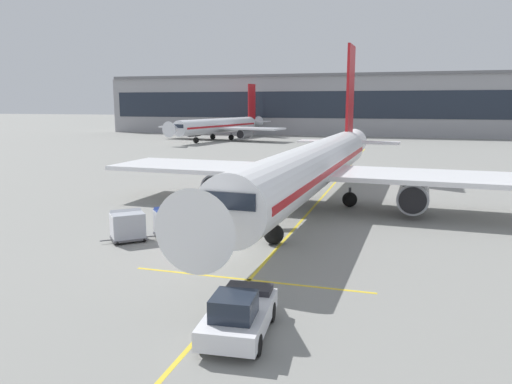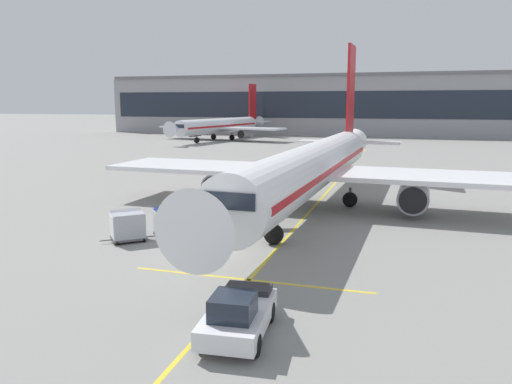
{
  "view_description": "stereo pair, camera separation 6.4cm",
  "coord_description": "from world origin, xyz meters",
  "px_view_note": "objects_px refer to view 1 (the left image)",
  "views": [
    {
      "loc": [
        10.64,
        -25.91,
        8.36
      ],
      "look_at": [
        1.69,
        4.03,
        2.71
      ],
      "focal_mm": 34.5,
      "sensor_mm": 36.0,
      "label": 1
    },
    {
      "loc": [
        10.7,
        -25.89,
        8.36
      ],
      "look_at": [
        1.69,
        4.03,
        2.71
      ],
      "focal_mm": 34.5,
      "sensor_mm": 36.0,
      "label": 2
    }
  ],
  "objects_px": {
    "belt_loader": "(227,216)",
    "ground_crew_marshaller": "(215,215)",
    "pushback_tug": "(239,314)",
    "ground_crew_wingwalker": "(188,213)",
    "parked_airplane": "(315,166)",
    "baggage_cart_lead": "(171,222)",
    "baggage_cart_second": "(128,225)",
    "safety_cone_engine_keepout": "(232,197)",
    "ground_crew_by_carts": "(176,222)",
    "ground_crew_by_loader": "(222,218)",
    "distant_airplane": "(220,126)"
  },
  "relations": [
    {
      "from": "safety_cone_engine_keepout",
      "to": "ground_crew_wingwalker",
      "type": "bearing_deg",
      "value": -89.41
    },
    {
      "from": "parked_airplane",
      "to": "baggage_cart_lead",
      "type": "height_order",
      "value": "parked_airplane"
    },
    {
      "from": "ground_crew_by_carts",
      "to": "distant_airplane",
      "type": "bearing_deg",
      "value": 108.85
    },
    {
      "from": "ground_crew_marshaller",
      "to": "safety_cone_engine_keepout",
      "type": "distance_m",
      "value": 9.7
    },
    {
      "from": "baggage_cart_lead",
      "to": "parked_airplane",
      "type": "bearing_deg",
      "value": 59.04
    },
    {
      "from": "pushback_tug",
      "to": "ground_crew_wingwalker",
      "type": "height_order",
      "value": "pushback_tug"
    },
    {
      "from": "ground_crew_by_loader",
      "to": "ground_crew_by_carts",
      "type": "relative_size",
      "value": 1.0
    },
    {
      "from": "belt_loader",
      "to": "ground_crew_wingwalker",
      "type": "bearing_deg",
      "value": -171.99
    },
    {
      "from": "baggage_cart_lead",
      "to": "ground_crew_wingwalker",
      "type": "relative_size",
      "value": 1.47
    },
    {
      "from": "belt_loader",
      "to": "baggage_cart_second",
      "type": "bearing_deg",
      "value": -135.7
    },
    {
      "from": "ground_crew_by_carts",
      "to": "ground_crew_wingwalker",
      "type": "relative_size",
      "value": 1.0
    },
    {
      "from": "baggage_cart_second",
      "to": "ground_crew_wingwalker",
      "type": "height_order",
      "value": "baggage_cart_second"
    },
    {
      "from": "parked_airplane",
      "to": "baggage_cart_lead",
      "type": "relative_size",
      "value": 17.5
    },
    {
      "from": "parked_airplane",
      "to": "baggage_cart_second",
      "type": "xyz_separation_m",
      "value": [
        -9.22,
        -13.37,
        -2.37
      ]
    },
    {
      "from": "ground_crew_by_carts",
      "to": "distant_airplane",
      "type": "distance_m",
      "value": 83.42
    },
    {
      "from": "baggage_cart_lead",
      "to": "ground_crew_by_carts",
      "type": "height_order",
      "value": "baggage_cart_lead"
    },
    {
      "from": "pushback_tug",
      "to": "ground_crew_marshaller",
      "type": "xyz_separation_m",
      "value": [
        -6.43,
        14.16,
        0.17
      ]
    },
    {
      "from": "ground_crew_wingwalker",
      "to": "belt_loader",
      "type": "bearing_deg",
      "value": 8.01
    },
    {
      "from": "baggage_cart_second",
      "to": "ground_crew_by_loader",
      "type": "xyz_separation_m",
      "value": [
        4.82,
        3.52,
        -0.0
      ]
    },
    {
      "from": "baggage_cart_lead",
      "to": "baggage_cart_second",
      "type": "relative_size",
      "value": 1.0
    },
    {
      "from": "pushback_tug",
      "to": "safety_cone_engine_keepout",
      "type": "distance_m",
      "value": 25.12
    },
    {
      "from": "ground_crew_wingwalker",
      "to": "baggage_cart_second",
      "type": "bearing_deg",
      "value": -115.7
    },
    {
      "from": "baggage_cart_lead",
      "to": "pushback_tug",
      "type": "height_order",
      "value": "baggage_cart_lead"
    },
    {
      "from": "baggage_cart_lead",
      "to": "ground_crew_by_carts",
      "type": "bearing_deg",
      "value": 19.78
    },
    {
      "from": "ground_crew_marshaller",
      "to": "distant_airplane",
      "type": "height_order",
      "value": "distant_airplane"
    },
    {
      "from": "safety_cone_engine_keepout",
      "to": "ground_crew_by_carts",
      "type": "bearing_deg",
      "value": -87.75
    },
    {
      "from": "baggage_cart_lead",
      "to": "ground_crew_wingwalker",
      "type": "bearing_deg",
      "value": 91.58
    },
    {
      "from": "baggage_cart_second",
      "to": "safety_cone_engine_keepout",
      "type": "bearing_deg",
      "value": 81.79
    },
    {
      "from": "baggage_cart_lead",
      "to": "ground_crew_marshaller",
      "type": "bearing_deg",
      "value": 53.16
    },
    {
      "from": "ground_crew_by_loader",
      "to": "ground_crew_wingwalker",
      "type": "relative_size",
      "value": 1.0
    },
    {
      "from": "safety_cone_engine_keepout",
      "to": "belt_loader",
      "type": "bearing_deg",
      "value": -72.53
    },
    {
      "from": "parked_airplane",
      "to": "pushback_tug",
      "type": "bearing_deg",
      "value": -86.73
    },
    {
      "from": "parked_airplane",
      "to": "baggage_cart_second",
      "type": "bearing_deg",
      "value": -124.57
    },
    {
      "from": "pushback_tug",
      "to": "ground_crew_by_loader",
      "type": "height_order",
      "value": "pushback_tug"
    },
    {
      "from": "belt_loader",
      "to": "ground_crew_marshaller",
      "type": "height_order",
      "value": "belt_loader"
    },
    {
      "from": "baggage_cart_lead",
      "to": "ground_crew_by_loader",
      "type": "height_order",
      "value": "baggage_cart_lead"
    },
    {
      "from": "baggage_cart_second",
      "to": "ground_crew_marshaller",
      "type": "distance_m",
      "value": 5.89
    },
    {
      "from": "baggage_cart_lead",
      "to": "ground_crew_wingwalker",
      "type": "height_order",
      "value": "baggage_cart_lead"
    },
    {
      "from": "baggage_cart_second",
      "to": "ground_crew_by_carts",
      "type": "height_order",
      "value": "baggage_cart_second"
    },
    {
      "from": "ground_crew_by_carts",
      "to": "distant_airplane",
      "type": "height_order",
      "value": "distant_airplane"
    },
    {
      "from": "baggage_cart_second",
      "to": "ground_crew_marshaller",
      "type": "relative_size",
      "value": 1.47
    },
    {
      "from": "ground_crew_by_loader",
      "to": "distant_airplane",
      "type": "distance_m",
      "value": 82.51
    },
    {
      "from": "ground_crew_by_loader",
      "to": "baggage_cart_second",
      "type": "bearing_deg",
      "value": -143.87
    },
    {
      "from": "parked_airplane",
      "to": "ground_crew_wingwalker",
      "type": "bearing_deg",
      "value": -128.22
    },
    {
      "from": "ground_crew_by_carts",
      "to": "safety_cone_engine_keepout",
      "type": "xyz_separation_m",
      "value": [
        -0.47,
        11.97,
        -0.62
      ]
    },
    {
      "from": "pushback_tug",
      "to": "safety_cone_engine_keepout",
      "type": "height_order",
      "value": "pushback_tug"
    },
    {
      "from": "safety_cone_engine_keepout",
      "to": "baggage_cart_second",
      "type": "bearing_deg",
      "value": -98.21
    },
    {
      "from": "parked_airplane",
      "to": "ground_crew_by_carts",
      "type": "distance_m",
      "value": 13.71
    },
    {
      "from": "belt_loader",
      "to": "ground_crew_marshaller",
      "type": "relative_size",
      "value": 2.8
    },
    {
      "from": "belt_loader",
      "to": "baggage_cart_lead",
      "type": "relative_size",
      "value": 1.9
    }
  ]
}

